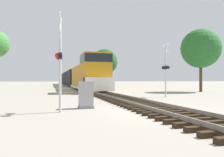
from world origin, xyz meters
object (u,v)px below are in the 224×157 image
Objects in this scene: crossing_signal_near at (60,58)px; relay_cabinet at (86,95)px; tree_deep_background at (105,62)px; tree_far_right at (201,49)px; crossing_signal_far at (166,68)px; freight_train at (72,78)px.

relay_cabinet is (1.40, 1.07, -1.83)m from crossing_signal_near.
tree_deep_background is at bearing 74.88° from relay_cabinet.
crossing_signal_near is at bearing -143.93° from tree_far_right.
crossing_signal_far is at bearing -95.41° from tree_deep_background.
crossing_signal_near reaches higher than freight_train.
crossing_signal_far is 3.28× the size of relay_cabinet.
tree_far_right is at bearing -80.59° from tree_deep_background.
tree_deep_background reaches higher than tree_far_right.
crossing_signal_near is (-4.59, -43.24, 0.60)m from freight_train.
tree_far_right reaches higher than crossing_signal_far.
freight_train reaches higher than relay_cabinet.
tree_deep_background is (-5.00, 30.17, 0.65)m from tree_far_right.
crossing_signal_near is 22.16m from tree_far_right.
tree_deep_background reaches higher than relay_cabinet.
relay_cabinet is at bearing 130.66° from crossing_signal_near.
crossing_signal_near is at bearing -142.46° from relay_cabinet.
relay_cabinet is 20.76m from tree_far_right.
crossing_signal_near is at bearing -96.06° from freight_train.
crossing_signal_near is 45.09m from tree_deep_background.
tree_deep_background is (12.75, 43.10, 3.58)m from crossing_signal_near.
tree_far_right is (13.16, -30.31, 3.54)m from freight_train.
crossing_signal_near is 0.49× the size of tree_deep_background.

